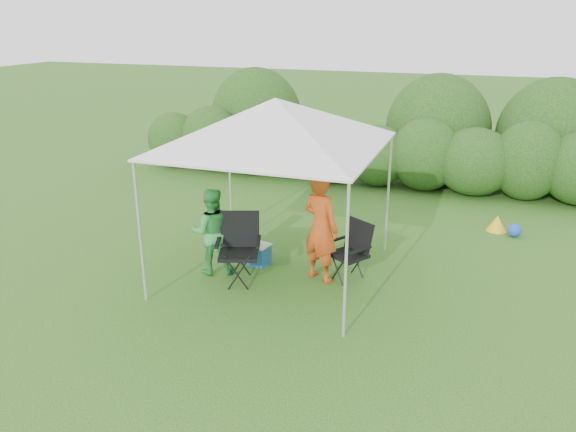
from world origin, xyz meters
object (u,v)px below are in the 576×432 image
(canopy, at_px, (275,123))
(chair_right, at_px, (353,247))
(cooler, at_px, (257,254))
(woman, at_px, (212,231))
(chair_left, at_px, (239,243))
(man, at_px, (321,227))

(canopy, bearing_deg, chair_right, 11.60)
(cooler, bearing_deg, woman, -122.79)
(chair_left, bearing_deg, chair_right, 2.09)
(chair_right, relative_size, chair_left, 0.86)
(canopy, height_order, woman, canopy)
(canopy, bearing_deg, chair_left, -138.96)
(chair_right, distance_m, man, 0.62)
(canopy, distance_m, chair_right, 2.28)
(chair_right, relative_size, woman, 0.66)
(canopy, bearing_deg, woman, -162.65)
(man, distance_m, woman, 1.75)
(chair_right, xyz_separation_m, chair_left, (-1.66, -0.65, 0.08))
(woman, distance_m, cooler, 0.93)
(chair_right, distance_m, woman, 2.26)
(canopy, height_order, man, canopy)
(man, distance_m, cooler, 1.37)
(chair_left, xyz_separation_m, cooler, (0.02, 0.64, -0.43))
(chair_right, height_order, cooler, chair_right)
(chair_left, height_order, man, man)
(woman, bearing_deg, chair_left, 142.64)
(cooler, bearing_deg, chair_left, -79.85)
(canopy, xyz_separation_m, chair_left, (-0.47, -0.41, -1.85))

